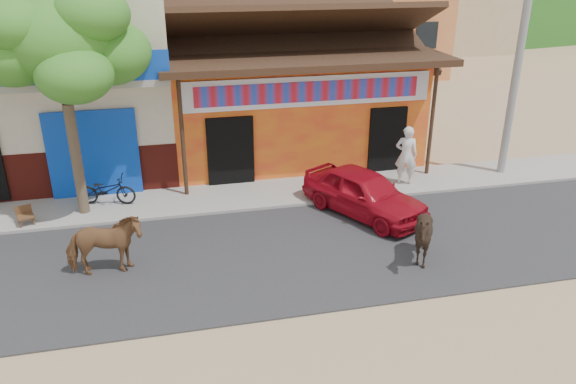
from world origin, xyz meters
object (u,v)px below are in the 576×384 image
Objects in this scene: cafe_chair_left at (24,209)px; cow_tan at (104,246)px; utility_pole at (521,45)px; tree at (68,104)px; cow_dark at (423,237)px; scooter at (107,190)px; pedestrian at (406,155)px; red_car at (364,193)px.

cow_tan is at bearing -71.44° from cafe_chair_left.
cow_tan is 1.93× the size of cafe_chair_left.
tree is at bearing -179.10° from utility_pole.
scooter is at bearing -143.77° from cow_dark.
tree is 3.32× the size of pedestrian.
cafe_chair_left is at bearing 143.20° from red_car.
pedestrian reaches higher than cow_dark.
tree is 6.90× the size of cafe_chair_left.
cow_tan is at bearing 165.05° from red_car.
tree reaches higher than scooter.
pedestrian is at bearing -16.79° from cafe_chair_left.
cow_tan is at bearing 44.58° from pedestrian.
cow_tan is 3.72m from scooter.
cow_tan reaches higher than cafe_chair_left.
scooter is (-7.25, 4.82, -0.18)m from cow_dark.
utility_pole is 4.43× the size of pedestrian.
cow_dark is at bearing -100.30° from cow_tan.
cow_tan is (-11.98, -3.52, -3.37)m from utility_pole.
cow_dark is 2.82m from red_car.
cafe_chair_left is at bearing -133.42° from cow_dark.
cow_dark reaches higher than scooter.
utility_pole is 5.88× the size of cow_dark.
utility_pole is 14.66m from cafe_chair_left.
scooter is (-6.84, 2.03, -0.13)m from red_car.
cow_tan reaches higher than scooter.
scooter is (-12.20, 0.19, -3.58)m from utility_pole.
scooter is at bearing 32.86° from tree.
tree is 8.01m from red_car.
utility_pole is 4.63m from pedestrian.
pedestrian is (-3.44, -0.20, -3.10)m from utility_pole.
utility_pole is at bearing -74.92° from cow_tan.
tree is at bearing 23.33° from pedestrian.
red_car is at bearing -26.84° from cafe_chair_left.
pedestrian is (9.36, -0.00, -2.10)m from tree.
cow_dark is at bearing 94.59° from pedestrian.
scooter is at bearing 20.80° from pedestrian.
cow_dark is (-4.95, -4.63, -3.40)m from utility_pole.
cow_tan is 1.04× the size of scooter.
pedestrian reaches higher than cafe_chair_left.
utility_pole is (12.80, 0.20, 1.00)m from tree.
utility_pole is at bearing 112.98° from cow_dark.
red_car is 2.55m from pedestrian.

